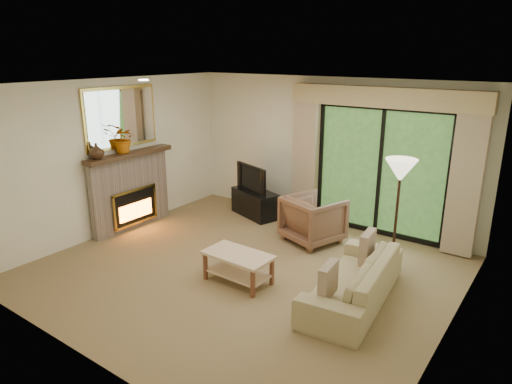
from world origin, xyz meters
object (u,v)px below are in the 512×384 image
Objects in this scene: sofa at (353,279)px; coffee_table at (238,268)px; armchair at (313,219)px; media_console at (255,203)px.

sofa reaches higher than coffee_table.
sofa is (1.32, -1.36, -0.10)m from armchair.
sofa is (2.81, -1.81, 0.04)m from media_console.
armchair is at bearing 86.84° from coffee_table.
sofa reaches higher than media_console.
sofa is 2.13× the size of coffee_table.
armchair reaches higher than coffee_table.
coffee_table is (-0.14, -1.82, -0.18)m from armchair.
armchair is at bearing 2.56° from media_console.
media_console is 1.16× the size of armchair.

